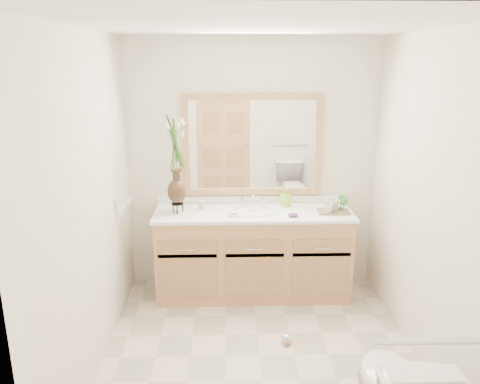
{
  "coord_description": "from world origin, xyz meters",
  "views": [
    {
      "loc": [
        -0.24,
        -3.11,
        2.2
      ],
      "look_at": [
        -0.13,
        0.65,
        1.12
      ],
      "focal_mm": 35.0,
      "sensor_mm": 36.0,
      "label": 1
    }
  ],
  "objects_px": {
    "flower_vase": "(175,151)",
    "soap_bottle": "(286,198)",
    "tray": "(333,211)",
    "tumbler": "(202,205)"
  },
  "relations": [
    {
      "from": "soap_bottle",
      "to": "tray",
      "type": "relative_size",
      "value": 0.55
    },
    {
      "from": "flower_vase",
      "to": "tray",
      "type": "bearing_deg",
      "value": -1.62
    },
    {
      "from": "tumbler",
      "to": "tray",
      "type": "xyz_separation_m",
      "value": [
        1.22,
        -0.13,
        -0.03
      ]
    },
    {
      "from": "tumbler",
      "to": "soap_bottle",
      "type": "xyz_separation_m",
      "value": [
        0.8,
        0.07,
        0.04
      ]
    },
    {
      "from": "flower_vase",
      "to": "soap_bottle",
      "type": "distance_m",
      "value": 1.14
    },
    {
      "from": "tumbler",
      "to": "tray",
      "type": "distance_m",
      "value": 1.22
    },
    {
      "from": "flower_vase",
      "to": "tray",
      "type": "relative_size",
      "value": 2.9
    },
    {
      "from": "flower_vase",
      "to": "tumbler",
      "type": "relative_size",
      "value": 10.23
    },
    {
      "from": "soap_bottle",
      "to": "tray",
      "type": "bearing_deg",
      "value": -49.35
    },
    {
      "from": "tumbler",
      "to": "soap_bottle",
      "type": "height_order",
      "value": "soap_bottle"
    }
  ]
}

